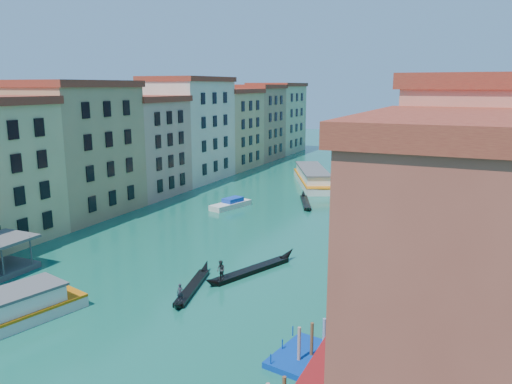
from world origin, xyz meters
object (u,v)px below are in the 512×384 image
at_px(vaporetto_far, 312,177).
at_px(gondola_fore, 192,286).
at_px(gondola_right, 250,269).
at_px(blue_dock, 303,356).

bearing_deg(vaporetto_far, gondola_fore, -110.06).
bearing_deg(gondola_fore, gondola_right, 47.47).
relative_size(gondola_fore, gondola_right, 0.88).
height_order(vaporetto_far, blue_dock, vaporetto_far).
bearing_deg(vaporetto_far, gondola_right, -105.52).
bearing_deg(gondola_fore, vaporetto_far, 81.57).
relative_size(vaporetto_far, blue_dock, 3.76).
relative_size(vaporetto_far, gondola_fore, 1.99).
relative_size(vaporetto_far, gondola_right, 1.74).
distance_m(gondola_right, blue_dock, 17.25).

